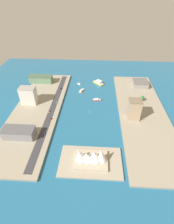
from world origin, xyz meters
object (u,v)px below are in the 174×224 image
at_px(suv_black, 61,88).
at_px(pickup_red, 51,118).
at_px(water_taxi_orange, 82,91).
at_px(sailboat_small_white, 79,84).
at_px(van_white, 57,102).
at_px(traffic_light_waterfront, 54,113).
at_px(tugboat_red, 97,100).
at_px(warehouse_low_gray, 19,133).
at_px(opera_landmark, 90,157).
at_px(carpark_squat_concrete, 140,83).
at_px(taxi_yellow_cab, 49,111).
at_px(terminal_long_green, 41,79).
at_px(ferry_yellow_fast, 99,82).
at_px(apartment_midrise_tan, 134,109).
at_px(hotel_broad_white, 28,95).
at_px(hatchback_blue, 44,134).

bearing_deg(suv_black, pickup_red, 90.99).
bearing_deg(water_taxi_orange, suv_black, -3.01).
bearing_deg(sailboat_small_white, water_taxi_orange, 105.13).
xyz_separation_m(van_white, traffic_light_waterfront, (-2.90, 34.33, 3.48)).
bearing_deg(tugboat_red, suv_black, -24.61).
bearing_deg(tugboat_red, warehouse_low_gray, 44.54).
distance_m(water_taxi_orange, pickup_red, 93.15).
height_order(van_white, opera_landmark, opera_landmark).
relative_size(pickup_red, opera_landmark, 0.13).
xyz_separation_m(water_taxi_orange, warehouse_low_gray, (67.32, 122.26, 8.04)).
bearing_deg(carpark_squat_concrete, sailboat_small_white, -2.48).
bearing_deg(taxi_yellow_cab, suv_black, -93.58).
height_order(pickup_red, traffic_light_waterfront, traffic_light_waterfront).
height_order(terminal_long_green, pickup_red, terminal_long_green).
xyz_separation_m(ferry_yellow_fast, van_white, (67.61, 74.72, 1.07)).
bearing_deg(traffic_light_waterfront, tugboat_red, -141.36).
height_order(terminal_long_green, traffic_light_waterfront, terminal_long_green).
distance_m(sailboat_small_white, van_white, 75.98).
xyz_separation_m(sailboat_small_white, apartment_midrise_tan, (-86.85, 102.97, 17.08)).
bearing_deg(ferry_yellow_fast, traffic_light_waterfront, 59.31).
height_order(hotel_broad_white, terminal_long_green, hotel_broad_white).
distance_m(apartment_midrise_tan, pickup_red, 117.34).
xyz_separation_m(water_taxi_orange, carpark_squat_concrete, (-108.29, -21.53, 6.83)).
relative_size(tugboat_red, apartment_midrise_tan, 0.51).
bearing_deg(carpark_squat_concrete, hatchback_blue, 43.43).
distance_m(sailboat_small_white, traffic_light_waterfront, 107.82).
bearing_deg(tugboat_red, van_white, 13.16).
height_order(hotel_broad_white, carpark_squat_concrete, hotel_broad_white).
height_order(water_taxi_orange, hatchback_blue, hatchback_blue).
xyz_separation_m(water_taxi_orange, apartment_midrise_tan, (-79.68, 76.43, 16.77)).
height_order(suv_black, opera_landmark, opera_landmark).
bearing_deg(terminal_long_green, hatchback_blue, 106.98).
height_order(carpark_squat_concrete, terminal_long_green, terminal_long_green).
bearing_deg(taxi_yellow_cab, traffic_light_waterfront, 135.94).
bearing_deg(hatchback_blue, sailboat_small_white, -101.99).
xyz_separation_m(tugboat_red, terminal_long_green, (109.19, -54.15, 8.40)).
height_order(water_taxi_orange, opera_landmark, opera_landmark).
relative_size(ferry_yellow_fast, opera_landmark, 0.62).
distance_m(carpark_squat_concrete, taxi_yellow_cab, 176.04).
distance_m(warehouse_low_gray, van_white, 84.77).
bearing_deg(opera_landmark, hatchback_blue, -31.75).
bearing_deg(carpark_squat_concrete, water_taxi_orange, 11.25).
height_order(water_taxi_orange, pickup_red, pickup_red).
distance_m(ferry_yellow_fast, hotel_broad_white, 135.93).
bearing_deg(pickup_red, opera_landmark, 131.00).
xyz_separation_m(water_taxi_orange, taxi_yellow_cab, (42.41, 69.37, 2.58)).
distance_m(sailboat_small_white, hatchback_blue, 146.27).
xyz_separation_m(terminal_long_green, opera_landmark, (-103.87, 179.74, -0.21)).
bearing_deg(opera_landmark, ferry_yellow_fast, -92.52).
relative_size(water_taxi_orange, taxi_yellow_cab, 3.67).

